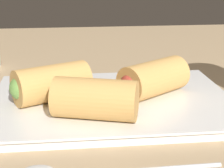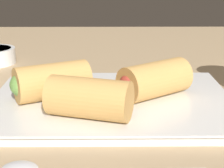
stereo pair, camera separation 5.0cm
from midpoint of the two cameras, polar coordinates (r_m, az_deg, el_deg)
name	(u,v)px [view 1 (the left image)]	position (r cm, az deg, el deg)	size (l,w,h in cm)	color
table_surface	(93,120)	(50.70, -5.74, -5.57)	(180.00, 140.00, 2.00)	tan
serving_plate	(112,102)	(51.75, -2.77, -2.88)	(32.92, 24.09, 1.50)	white
roll_front_left	(48,84)	(50.55, -12.49, 0.01)	(11.00, 8.75, 4.89)	#DBA356
roll_front_right	(151,79)	(51.43, 3.27, 0.73)	(10.87, 9.67, 4.89)	#DBA356
roll_back_left	(95,98)	(44.26, -5.85, -2.26)	(11.02, 7.58, 4.89)	#DBA356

